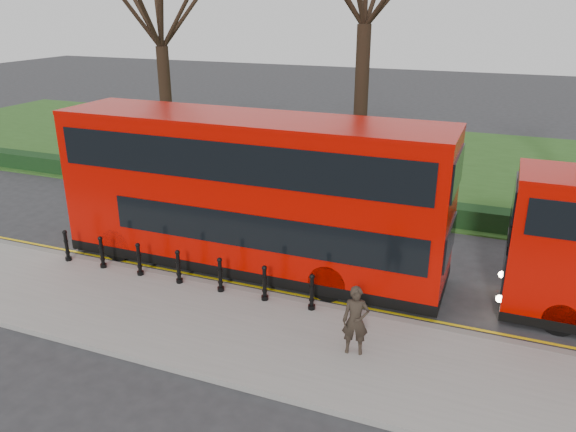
% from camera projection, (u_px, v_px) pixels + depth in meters
% --- Properties ---
extents(ground, '(120.00, 120.00, 0.00)m').
position_uv_depth(ground, '(213.00, 270.00, 17.78)').
color(ground, '#28282B').
rests_on(ground, ground).
extents(pavement, '(60.00, 4.00, 0.15)m').
position_uv_depth(pavement, '(158.00, 314.00, 15.15)').
color(pavement, gray).
rests_on(pavement, ground).
extents(kerb, '(60.00, 0.25, 0.16)m').
position_uv_depth(kerb, '(196.00, 282.00, 16.89)').
color(kerb, slate).
rests_on(kerb, ground).
extents(grass_verge, '(60.00, 18.00, 0.06)m').
position_uv_depth(grass_verge, '(346.00, 157.00, 30.79)').
color(grass_verge, '#284E1A').
rests_on(grass_verge, ground).
extents(hedge, '(60.00, 0.90, 0.80)m').
position_uv_depth(hedge, '(291.00, 195.00, 23.54)').
color(hedge, black).
rests_on(hedge, ground).
extents(yellow_line_outer, '(60.00, 0.10, 0.01)m').
position_uv_depth(yellow_line_outer, '(201.00, 279.00, 17.17)').
color(yellow_line_outer, yellow).
rests_on(yellow_line_outer, ground).
extents(yellow_line_inner, '(60.00, 0.10, 0.01)m').
position_uv_depth(yellow_line_inner, '(205.00, 277.00, 17.34)').
color(yellow_line_inner, yellow).
rests_on(yellow_line_inner, ground).
extents(tree_left, '(6.96, 6.96, 10.87)m').
position_uv_depth(tree_left, '(158.00, 4.00, 26.43)').
color(tree_left, black).
rests_on(tree_left, ground).
extents(bollard_row, '(8.48, 0.15, 1.00)m').
position_uv_depth(bollard_row, '(178.00, 267.00, 16.50)').
color(bollard_row, black).
rests_on(bollard_row, pavement).
extents(bus_lead, '(12.10, 2.78, 4.82)m').
position_uv_depth(bus_lead, '(250.00, 194.00, 17.25)').
color(bus_lead, '#B10700').
rests_on(bus_lead, ground).
extents(pedestrian, '(0.70, 0.54, 1.71)m').
position_uv_depth(pedestrian, '(356.00, 321.00, 13.06)').
color(pedestrian, '#2D241C').
rests_on(pedestrian, pavement).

